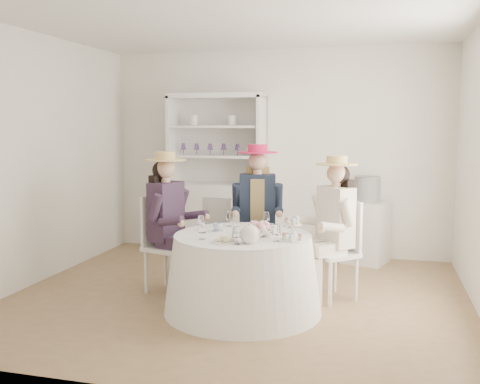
# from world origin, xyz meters

# --- Properties ---
(ground) EXTENTS (4.50, 4.50, 0.00)m
(ground) POSITION_xyz_m (0.00, 0.00, 0.00)
(ground) COLOR olive
(ground) RESTS_ON ground
(ceiling) EXTENTS (4.50, 4.50, 0.00)m
(ceiling) POSITION_xyz_m (0.00, 0.00, 2.70)
(ceiling) COLOR white
(ceiling) RESTS_ON wall_back
(wall_back) EXTENTS (4.50, 0.00, 4.50)m
(wall_back) POSITION_xyz_m (0.00, 2.00, 1.35)
(wall_back) COLOR silver
(wall_back) RESTS_ON ground
(wall_front) EXTENTS (4.50, 0.00, 4.50)m
(wall_front) POSITION_xyz_m (0.00, -2.00, 1.35)
(wall_front) COLOR silver
(wall_front) RESTS_ON ground
(wall_left) EXTENTS (0.00, 4.50, 4.50)m
(wall_left) POSITION_xyz_m (-2.25, 0.00, 1.35)
(wall_left) COLOR silver
(wall_left) RESTS_ON ground
(tea_table) EXTENTS (1.45, 1.45, 0.72)m
(tea_table) POSITION_xyz_m (0.15, -0.37, 0.36)
(tea_table) COLOR white
(tea_table) RESTS_ON ground
(hutch) EXTENTS (1.37, 0.78, 2.12)m
(hutch) POSITION_xyz_m (-0.75, 1.77, 0.75)
(hutch) COLOR silver
(hutch) RESTS_ON ground
(side_table) EXTENTS (0.62, 0.62, 0.77)m
(side_table) POSITION_xyz_m (1.20, 1.75, 0.38)
(side_table) COLOR silver
(side_table) RESTS_ON ground
(hatbox) EXTENTS (0.39, 0.39, 0.32)m
(hatbox) POSITION_xyz_m (1.20, 1.75, 0.93)
(hatbox) COLOR black
(hatbox) RESTS_ON side_table
(guest_left) EXTENTS (0.58, 0.55, 1.45)m
(guest_left) POSITION_xyz_m (-0.73, -0.01, 0.82)
(guest_left) COLOR silver
(guest_left) RESTS_ON ground
(guest_mid) EXTENTS (0.57, 0.60, 1.51)m
(guest_mid) POSITION_xyz_m (0.07, 0.58, 0.85)
(guest_mid) COLOR silver
(guest_mid) RESTS_ON ground
(guest_right) EXTENTS (0.60, 0.60, 1.42)m
(guest_right) POSITION_xyz_m (0.92, 0.19, 0.80)
(guest_right) COLOR silver
(guest_right) RESTS_ON ground
(spare_chair) EXTENTS (0.41, 0.41, 0.89)m
(spare_chair) POSITION_xyz_m (-0.44, 0.85, 0.48)
(spare_chair) COLOR silver
(spare_chair) RESTS_ON ground
(teacup_a) EXTENTS (0.12, 0.12, 0.07)m
(teacup_a) POSITION_xyz_m (-0.11, -0.29, 0.76)
(teacup_a) COLOR white
(teacup_a) RESTS_ON tea_table
(teacup_b) EXTENTS (0.09, 0.09, 0.07)m
(teacup_b) POSITION_xyz_m (0.20, -0.12, 0.76)
(teacup_b) COLOR white
(teacup_b) RESTS_ON tea_table
(teacup_c) EXTENTS (0.09, 0.09, 0.06)m
(teacup_c) POSITION_xyz_m (0.37, -0.20, 0.75)
(teacup_c) COLOR white
(teacup_c) RESTS_ON tea_table
(flower_bowl) EXTENTS (0.25, 0.25, 0.05)m
(flower_bowl) POSITION_xyz_m (0.35, -0.38, 0.75)
(flower_bowl) COLOR white
(flower_bowl) RESTS_ON tea_table
(flower_arrangement) EXTENTS (0.18, 0.18, 0.07)m
(flower_arrangement) POSITION_xyz_m (0.34, -0.43, 0.81)
(flower_arrangement) COLOR pink
(flower_arrangement) RESTS_ON tea_table
(table_teapot) EXTENTS (0.24, 0.17, 0.18)m
(table_teapot) POSITION_xyz_m (0.30, -0.71, 0.80)
(table_teapot) COLOR white
(table_teapot) RESTS_ON tea_table
(sandwich_plate) EXTENTS (0.24, 0.24, 0.05)m
(sandwich_plate) POSITION_xyz_m (0.09, -0.74, 0.73)
(sandwich_plate) COLOR white
(sandwich_plate) RESTS_ON tea_table
(cupcake_stand) EXTENTS (0.21, 0.21, 0.20)m
(cupcake_stand) POSITION_xyz_m (0.63, -0.51, 0.79)
(cupcake_stand) COLOR white
(cupcake_stand) RESTS_ON tea_table
(stemware_set) EXTENTS (0.88, 0.89, 0.15)m
(stemware_set) POSITION_xyz_m (0.15, -0.37, 0.80)
(stemware_set) COLOR white
(stemware_set) RESTS_ON tea_table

